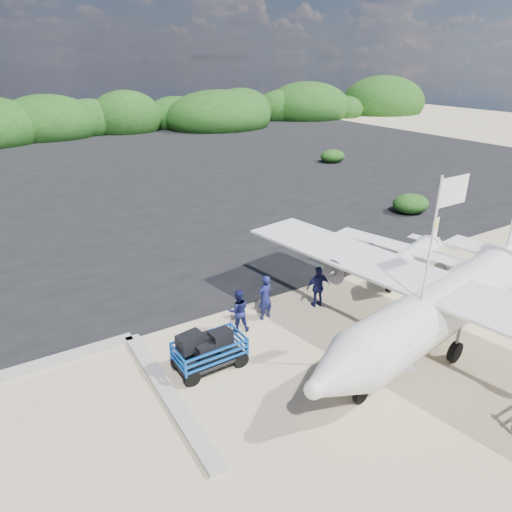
{
  "coord_description": "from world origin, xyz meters",
  "views": [
    {
      "loc": [
        -8.01,
        -9.45,
        9.5
      ],
      "look_at": [
        1.13,
        5.44,
        1.89
      ],
      "focal_mm": 32.0,
      "sensor_mm": 36.0,
      "label": 1
    }
  ],
  "objects": [
    {
      "name": "aircraft_large",
      "position": [
        9.35,
        25.28,
        0.0
      ],
      "size": [
        19.12,
        19.12,
        4.98
      ],
      "primitive_type": null,
      "rotation": [
        0.0,
        0.0,
        3.31
      ],
      "color": "#B2B2B2",
      "rests_on": "ground"
    },
    {
      "name": "signboard",
      "position": [
        3.38,
        -0.53,
        0.0
      ],
      "size": [
        1.46,
        0.38,
        1.2
      ],
      "primitive_type": null,
      "rotation": [
        0.0,
        0.0,
        0.17
      ],
      "color": "#502316",
      "rests_on": "ground"
    },
    {
      "name": "flagpole",
      "position": [
        2.93,
        -1.53,
        0.0
      ],
      "size": [
        1.32,
        0.58,
        6.51
      ],
      "primitive_type": null,
      "rotation": [
        0.0,
        0.0,
        0.03
      ],
      "color": "white",
      "rests_on": "ground"
    },
    {
      "name": "crew_b",
      "position": [
        -0.85,
        3.47,
        0.85
      ],
      "size": [
        1.01,
        0.9,
        1.7
      ],
      "primitive_type": "imported",
      "rotation": [
        0.0,
        0.0,
        2.76
      ],
      "color": "navy",
      "rests_on": "ground"
    },
    {
      "name": "ground",
      "position": [
        0.0,
        0.0,
        0.0
      ],
      "size": [
        160.0,
        160.0,
        0.0
      ],
      "primitive_type": "plane",
      "color": "beige"
    },
    {
      "name": "lagoon",
      "position": [
        -9.0,
        1.5,
        0.0
      ],
      "size": [
        9.0,
        7.0,
        0.4
      ],
      "primitive_type": null,
      "color": "#B2B2B2",
      "rests_on": "ground"
    },
    {
      "name": "asphalt_apron",
      "position": [
        0.0,
        30.0,
        0.0
      ],
      "size": [
        90.0,
        50.0,
        0.04
      ],
      "primitive_type": null,
      "color": "#B2B2B2",
      "rests_on": "ground"
    },
    {
      "name": "baggage_cart",
      "position": [
        -2.78,
        1.99,
        0.0
      ],
      "size": [
        2.53,
        1.48,
        1.25
      ],
      "primitive_type": null,
      "rotation": [
        0.0,
        0.0,
        0.02
      ],
      "color": "blue",
      "rests_on": "ground"
    },
    {
      "name": "crew_a",
      "position": [
        0.47,
        3.68,
        0.93
      ],
      "size": [
        0.76,
        0.58,
        1.86
      ],
      "primitive_type": "imported",
      "rotation": [
        0.0,
        0.0,
        3.36
      ],
      "color": "navy",
      "rests_on": "ground"
    },
    {
      "name": "vegetation_band",
      "position": [
        0.0,
        55.0,
        0.0
      ],
      "size": [
        124.0,
        8.0,
        4.4
      ],
      "primitive_type": null,
      "color": "#B2B2B2",
      "rests_on": "ground"
    },
    {
      "name": "crew_c",
      "position": [
        2.85,
        3.36,
        0.9
      ],
      "size": [
        1.11,
        0.63,
        1.79
      ],
      "primitive_type": "imported",
      "rotation": [
        0.0,
        0.0,
        2.95
      ],
      "color": "navy",
      "rests_on": "ground"
    }
  ]
}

